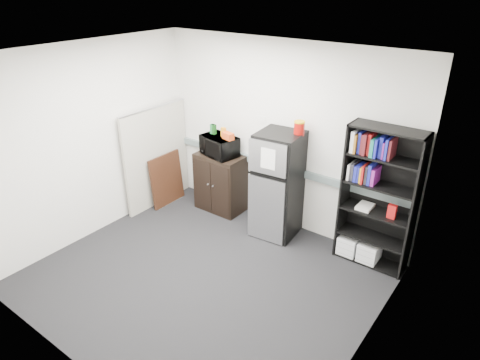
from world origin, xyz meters
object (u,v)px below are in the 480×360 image
Objects in this scene: refrigerator at (278,185)px; bookshelf at (377,195)px; cubicle_partition at (157,156)px; cabinet at (221,182)px; microwave at (219,146)px.

bookshelf is at bearing 0.64° from refrigerator.
bookshelf is 3.45m from cubicle_partition.
bookshelf is 1.20× the size of refrigerator.
bookshelf is at bearing 1.54° from cabinet.
microwave is at bearing 22.85° from cubicle_partition.
refrigerator is at bearing -4.17° from cabinet.
bookshelf is 1.37m from refrigerator.
refrigerator reaches higher than cabinet.
bookshelf reaches higher than cubicle_partition.
cabinet is 0.62m from microwave.
cubicle_partition is 1.73× the size of cabinet.
cubicle_partition is at bearing -156.35° from cabinet.
bookshelf reaches higher than cabinet.
cabinet is (-2.45, -0.07, -0.50)m from bookshelf.
cubicle_partition is 2.93× the size of microwave.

